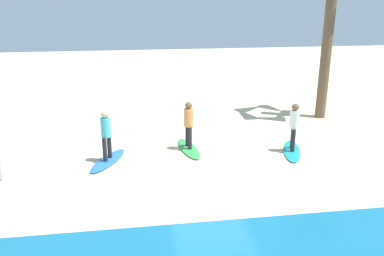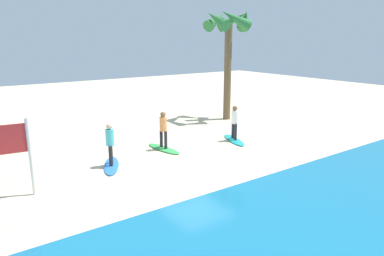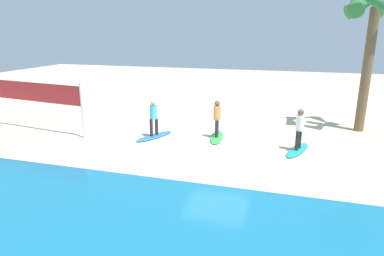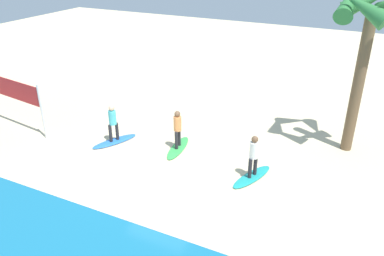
{
  "view_description": "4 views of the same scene",
  "coord_description": "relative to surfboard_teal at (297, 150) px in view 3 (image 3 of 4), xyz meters",
  "views": [
    {
      "loc": [
        2.37,
        11.31,
        5.16
      ],
      "look_at": [
        0.38,
        -1.79,
        0.83
      ],
      "focal_mm": 37.95,
      "sensor_mm": 36.0,
      "label": 1
    },
    {
      "loc": [
        8.14,
        11.14,
        4.82
      ],
      "look_at": [
        -0.48,
        -1.07,
        1.03
      ],
      "focal_mm": 33.04,
      "sensor_mm": 36.0,
      "label": 2
    },
    {
      "loc": [
        -2.57,
        12.39,
        4.68
      ],
      "look_at": [
        1.27,
        -0.6,
        0.77
      ],
      "focal_mm": 31.55,
      "sensor_mm": 36.0,
      "label": 3
    },
    {
      "loc": [
        -6.35,
        10.76,
        7.97
      ],
      "look_at": [
        -0.17,
        -1.91,
        1.11
      ],
      "focal_mm": 36.3,
      "sensor_mm": 36.0,
      "label": 4
    }
  ],
  "objects": [
    {
      "name": "ground_plane",
      "position": [
        3.03,
        1.14,
        -0.04
      ],
      "size": [
        60.0,
        60.0,
        0.0
      ],
      "primitive_type": "plane",
      "color": "beige"
    },
    {
      "name": "surfboard_teal",
      "position": [
        0.0,
        0.0,
        0.0
      ],
      "size": [
        1.21,
        2.17,
        0.09
      ],
      "primitive_type": "ellipsoid",
      "rotation": [
        0.0,
        0.0,
        1.24
      ],
      "color": "teal",
      "rests_on": "ground"
    },
    {
      "name": "surfer_teal",
      "position": [
        0.0,
        0.0,
        0.99
      ],
      "size": [
        0.32,
        0.44,
        1.64
      ],
      "color": "#232328",
      "rests_on": "surfboard_teal"
    },
    {
      "name": "surfboard_green",
      "position": [
        3.51,
        -0.76,
        0.0
      ],
      "size": [
        0.83,
        2.16,
        0.09
      ],
      "primitive_type": "ellipsoid",
      "rotation": [
        0.0,
        0.0,
        1.7
      ],
      "color": "green",
      "rests_on": "ground"
    },
    {
      "name": "surfer_green",
      "position": [
        3.51,
        -0.76,
        0.99
      ],
      "size": [
        0.32,
        0.46,
        1.64
      ],
      "color": "#232328",
      "rests_on": "surfboard_green"
    },
    {
      "name": "surfboard_blue",
      "position": [
        6.27,
        -0.08,
        0.0
      ],
      "size": [
        1.39,
        2.14,
        0.09
      ],
      "primitive_type": "ellipsoid",
      "rotation": [
        0.0,
        0.0,
        1.14
      ],
      "color": "blue",
      "rests_on": "ground"
    },
    {
      "name": "surfer_blue",
      "position": [
        6.27,
        -0.08,
        0.99
      ],
      "size": [
        0.32,
        0.43,
        1.64
      ],
      "color": "#232328",
      "rests_on": "surfboard_blue"
    },
    {
      "name": "volleyball_net",
      "position": [
        13.73,
        0.29,
        1.74
      ],
      "size": [
        9.02,
        1.32,
        2.5
      ],
      "color": "silver",
      "rests_on": "ground"
    },
    {
      "name": "palm_tree",
      "position": [
        -2.87,
        -3.89,
        5.23
      ],
      "size": [
        2.88,
        3.03,
        6.59
      ],
      "color": "brown",
      "rests_on": "ground"
    }
  ]
}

